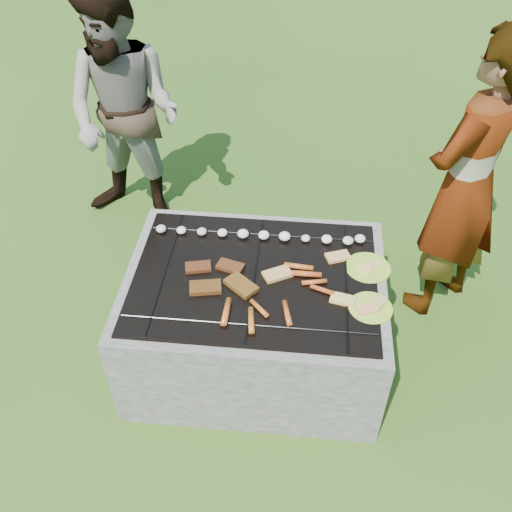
{
  "coord_description": "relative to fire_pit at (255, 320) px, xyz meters",
  "views": [
    {
      "loc": [
        0.2,
        -2.01,
        2.58
      ],
      "look_at": [
        0.0,
        0.05,
        0.7
      ],
      "focal_mm": 40.0,
      "sensor_mm": 36.0,
      "label": 1
    }
  ],
  "objects": [
    {
      "name": "lawn",
      "position": [
        0.0,
        0.0,
        -0.28
      ],
      "size": [
        60.0,
        60.0,
        0.0
      ],
      "primitive_type": "plane",
      "color": "#254711",
      "rests_on": "ground"
    },
    {
      "name": "fire_pit",
      "position": [
        0.0,
        0.0,
        0.0
      ],
      "size": [
        1.3,
        1.0,
        0.62
      ],
      "color": "#A49C91",
      "rests_on": "ground"
    },
    {
      "name": "mushrooms",
      "position": [
        0.03,
        0.29,
        0.35
      ],
      "size": [
        1.12,
        0.08,
        0.04
      ],
      "color": "beige",
      "rests_on": "fire_pit"
    },
    {
      "name": "pork_slabs",
      "position": [
        -0.16,
        -0.05,
        0.34
      ],
      "size": [
        0.39,
        0.27,
        0.02
      ],
      "color": "brown",
      "rests_on": "fire_pit"
    },
    {
      "name": "sausages",
      "position": [
        0.13,
        -0.14,
        0.34
      ],
      "size": [
        0.52,
        0.48,
        0.03
      ],
      "color": "orange",
      "rests_on": "fire_pit"
    },
    {
      "name": "bread_on_grate",
      "position": [
        0.28,
        0.03,
        0.34
      ],
      "size": [
        0.46,
        0.4,
        0.02
      ],
      "color": "tan",
      "rests_on": "fire_pit"
    },
    {
      "name": "plate_far",
      "position": [
        0.56,
        0.12,
        0.33
      ],
      "size": [
        0.27,
        0.27,
        0.03
      ],
      "color": "#DFFD3C",
      "rests_on": "fire_pit"
    },
    {
      "name": "plate_near",
      "position": [
        0.56,
        -0.16,
        0.33
      ],
      "size": [
        0.22,
        0.22,
        0.03
      ],
      "color": "#FFF73C",
      "rests_on": "fire_pit"
    },
    {
      "name": "cook",
      "position": [
        1.06,
        0.55,
        0.57
      ],
      "size": [
        0.73,
        0.72,
        1.7
      ],
      "primitive_type": "imported",
      "rotation": [
        0.0,
        0.0,
        3.92
      ],
      "color": "gray",
      "rests_on": "ground"
    },
    {
      "name": "bystander",
      "position": [
        -0.95,
        1.18,
        0.53
      ],
      "size": [
        0.91,
        0.79,
        1.61
      ],
      "primitive_type": "imported",
      "rotation": [
        0.0,
        0.0,
        -0.25
      ],
      "color": "gray",
      "rests_on": "ground"
    }
  ]
}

